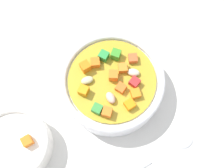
# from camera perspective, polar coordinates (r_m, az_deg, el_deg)

# --- Properties ---
(ground_plane) EXTENTS (1.40, 1.40, 0.02)m
(ground_plane) POSITION_cam_1_polar(r_m,az_deg,el_deg) (0.53, -0.00, -1.24)
(ground_plane) COLOR silver
(soup_bowl_main) EXTENTS (0.18, 0.18, 0.06)m
(soup_bowl_main) POSITION_cam_1_polar(r_m,az_deg,el_deg) (0.49, -0.01, 0.11)
(soup_bowl_main) COLOR white
(soup_bowl_main) RESTS_ON ground_plane
(spoon) EXTENTS (0.13, 0.18, 0.01)m
(spoon) POSITION_cam_1_polar(r_m,az_deg,el_deg) (0.50, 8.16, -14.51)
(spoon) COLOR silver
(spoon) RESTS_ON ground_plane
(side_bowl_small) EXTENTS (0.12, 0.12, 0.05)m
(side_bowl_small) POSITION_cam_1_polar(r_m,az_deg,el_deg) (0.50, -18.40, -11.21)
(side_bowl_small) COLOR white
(side_bowl_small) RESTS_ON ground_plane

